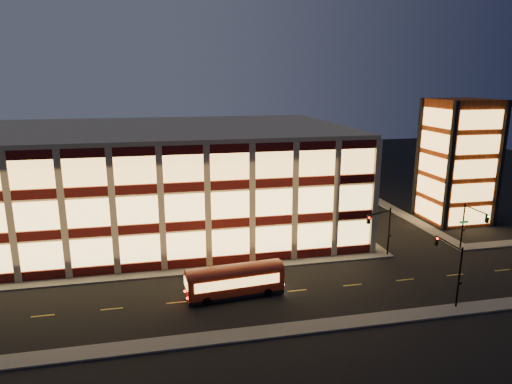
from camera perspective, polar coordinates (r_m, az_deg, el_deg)
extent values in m
plane|color=black|center=(51.04, -7.88, -10.23)|extent=(200.00, 200.00, 0.00)
cube|color=#514F4C|center=(51.84, -11.32, -9.90)|extent=(54.00, 2.00, 0.15)
cube|color=#514F4C|center=(71.66, 9.68, -3.02)|extent=(2.00, 30.00, 0.15)
cube|color=#514F4C|center=(67.31, 28.55, -5.72)|extent=(14.00, 2.00, 0.15)
cube|color=#514F4C|center=(76.33, 17.39, -2.41)|extent=(2.00, 30.00, 0.15)
cube|color=#514F4C|center=(39.53, -6.33, -17.81)|extent=(100.00, 2.00, 0.15)
cube|color=tan|center=(64.97, -11.89, 1.42)|extent=(50.00, 30.00, 14.00)
cube|color=tan|center=(63.82, -12.22, 7.78)|extent=(50.40, 30.40, 0.50)
cube|color=#470C0A|center=(52.42, -11.37, -8.94)|extent=(50.10, 0.25, 1.00)
cube|color=#F1C065|center=(51.66, -11.49, -6.78)|extent=(49.00, 0.20, 3.00)
cube|color=#470C0A|center=(71.18, 9.04, -2.63)|extent=(0.25, 30.10, 1.00)
cube|color=#F1C065|center=(70.60, 9.09, -1.00)|extent=(0.20, 29.00, 3.00)
cube|color=#470C0A|center=(50.88, -11.61, -4.37)|extent=(50.10, 0.25, 1.00)
cube|color=#F1C065|center=(50.29, -11.73, -2.09)|extent=(49.00, 0.20, 3.00)
cube|color=#470C0A|center=(70.06, 9.18, 0.82)|extent=(0.25, 30.10, 1.00)
cube|color=#F1C065|center=(69.60, 9.23, 2.50)|extent=(0.20, 29.00, 3.00)
cube|color=#470C0A|center=(49.69, -11.86, 0.45)|extent=(50.10, 0.25, 1.00)
cube|color=#F1C065|center=(49.26, -11.98, 2.83)|extent=(49.00, 0.20, 3.00)
cube|color=#470C0A|center=(69.19, 9.32, 4.37)|extent=(0.25, 30.10, 1.00)
cube|color=#F1C065|center=(68.87, 9.37, 6.09)|extent=(0.20, 29.00, 3.00)
cube|color=#8C3814|center=(73.51, 23.88, 3.56)|extent=(8.00, 8.00, 18.00)
cube|color=black|center=(68.01, 23.09, 2.87)|extent=(0.60, 0.60, 18.00)
cube|color=black|center=(72.88, 28.25, 3.00)|extent=(0.60, 0.60, 18.00)
cube|color=black|center=(74.57, 19.60, 4.08)|extent=(0.60, 0.60, 18.00)
cube|color=black|center=(79.04, 24.57, 4.15)|extent=(0.60, 0.60, 18.00)
cube|color=#F5B255|center=(71.88, 25.19, -2.71)|extent=(6.60, 0.16, 2.60)
cube|color=#F5B255|center=(72.76, 20.71, -2.07)|extent=(0.16, 6.60, 2.60)
cube|color=#F5B255|center=(71.05, 25.47, -0.08)|extent=(6.60, 0.16, 2.60)
cube|color=#F5B255|center=(71.94, 20.94, 0.53)|extent=(0.16, 6.60, 2.60)
cube|color=#F5B255|center=(70.38, 25.76, 2.61)|extent=(6.60, 0.16, 2.60)
cube|color=#F5B255|center=(71.28, 21.18, 3.19)|extent=(0.16, 6.60, 2.60)
cube|color=#F5B255|center=(69.87, 26.06, 5.34)|extent=(6.60, 0.16, 2.60)
cube|color=#F5B255|center=(70.77, 21.43, 5.89)|extent=(0.16, 6.60, 2.60)
cube|color=#F5B255|center=(69.52, 26.36, 8.10)|extent=(6.60, 0.16, 2.60)
cube|color=#F5B255|center=(70.42, 21.67, 8.62)|extent=(0.16, 6.60, 2.60)
cylinder|color=black|center=(57.04, 16.27, -4.79)|extent=(0.18, 0.18, 6.00)
cylinder|color=black|center=(54.82, 15.21, -2.53)|extent=(3.56, 1.63, 0.14)
cube|color=black|center=(53.55, 13.87, -3.39)|extent=(0.32, 0.32, 0.95)
sphere|color=#FF0C05|center=(53.31, 13.98, -3.14)|extent=(0.20, 0.20, 0.20)
cube|color=black|center=(57.01, 16.34, -5.24)|extent=(0.25, 0.18, 0.28)
cylinder|color=black|center=(62.31, 24.42, -3.92)|extent=(0.18, 0.18, 6.00)
cylinder|color=black|center=(60.07, 25.79, -2.02)|extent=(0.14, 4.00, 0.14)
cube|color=black|center=(58.71, 26.92, -3.00)|extent=(0.32, 0.32, 0.95)
sphere|color=#0CFF26|center=(58.50, 27.06, -2.77)|extent=(0.20, 0.20, 0.20)
cube|color=black|center=(62.28, 24.49, -4.32)|extent=(0.25, 0.18, 0.28)
cube|color=#0C7226|center=(62.03, 24.56, -3.43)|extent=(1.20, 0.06, 0.28)
cylinder|color=black|center=(46.62, 24.04, -9.79)|extent=(0.18, 0.18, 6.00)
cylinder|color=black|center=(47.16, 22.96, -5.89)|extent=(0.14, 4.00, 0.14)
cube|color=black|center=(48.86, 21.57, -5.69)|extent=(0.32, 0.32, 0.95)
sphere|color=#FF0C05|center=(48.63, 21.72, -5.43)|extent=(0.20, 0.20, 0.20)
cube|color=black|center=(46.63, 24.14, -10.34)|extent=(0.25, 0.18, 0.28)
cube|color=#981E08|center=(45.48, -2.67, -11.02)|extent=(9.70, 3.28, 2.19)
cube|color=black|center=(46.04, -2.65, -12.47)|extent=(9.70, 3.28, 0.33)
cylinder|color=black|center=(44.49, -6.19, -13.41)|extent=(0.88, 0.37, 0.86)
cylinder|color=black|center=(46.32, -6.72, -12.25)|extent=(0.88, 0.37, 0.86)
cylinder|color=black|center=(45.90, 1.45, -12.41)|extent=(0.88, 0.37, 0.86)
cylinder|color=black|center=(47.68, 0.62, -11.35)|extent=(0.88, 0.37, 0.86)
cube|color=#F5B255|center=(44.29, -2.26, -11.33)|extent=(8.34, 0.86, 0.95)
cube|color=#F5B255|center=(46.44, -3.07, -10.09)|extent=(8.34, 0.86, 0.95)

